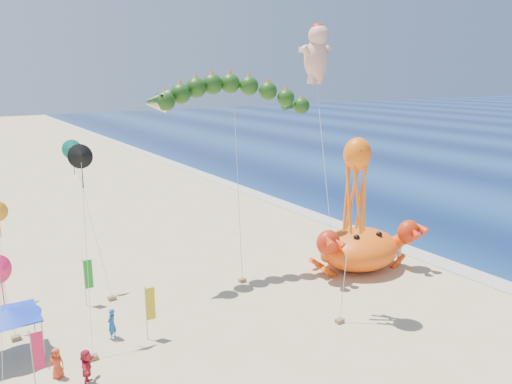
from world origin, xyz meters
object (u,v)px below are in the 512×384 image
Objects in this scene: canopy_blue at (7,313)px; octopus_kite at (356,178)px; cherub_kite at (317,52)px; dragon_kite at (232,100)px; crab_inflatable at (360,248)px.

octopus_kite is at bearing -18.66° from canopy_blue.
cherub_kite is at bearing 58.61° from octopus_kite.
dragon_kite is at bearing -157.39° from cherub_kite.
crab_inflatable is 0.79× the size of octopus_kite.
dragon_kite is 0.75× the size of cherub_kite.
dragon_kite reaches higher than crab_inflatable.
canopy_blue is at bearing 161.34° from octopus_kite.
octopus_kite is at bearing -121.39° from cherub_kite.
cherub_kite is 31.53m from canopy_blue.
octopus_kite is (2.56, -9.78, -4.13)m from dragon_kite.
dragon_kite is 4.29× the size of canopy_blue.
canopy_blue is (-27.09, -8.39, -13.77)m from cherub_kite.
octopus_kite is (-8.87, -14.54, -7.67)m from cherub_kite.
octopus_kite is (-5.70, -4.97, 6.88)m from crab_inflatable.
cherub_kite is at bearing 22.61° from dragon_kite.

